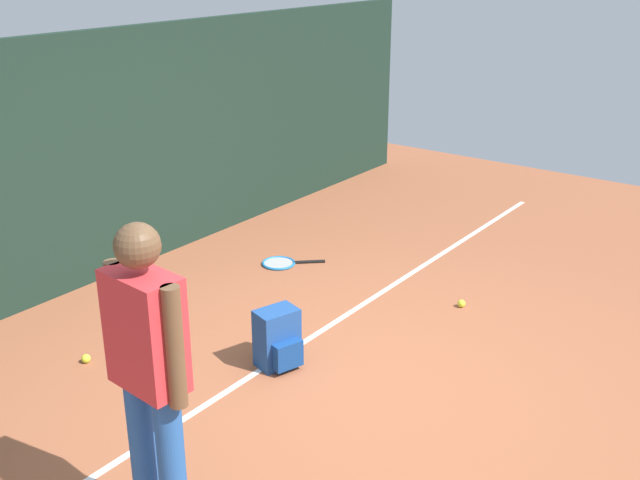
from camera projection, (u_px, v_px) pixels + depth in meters
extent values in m
plane|color=#9E5638|center=(366.00, 386.00, 5.30)|extent=(12.00, 12.00, 0.00)
cube|color=#192D23|center=(79.00, 164.00, 6.57)|extent=(10.00, 0.10, 2.21)
cube|color=white|center=(285.00, 354.00, 5.71)|extent=(9.00, 0.05, 0.00)
cylinder|color=#2659A5|center=(172.00, 466.00, 3.83)|extent=(0.14, 0.14, 0.85)
cylinder|color=#2659A5|center=(143.00, 447.00, 3.97)|extent=(0.14, 0.14, 0.85)
cube|color=red|center=(145.00, 331.00, 3.64)|extent=(0.25, 0.42, 0.60)
sphere|color=brown|center=(137.00, 246.00, 3.48)|extent=(0.22, 0.22, 0.22)
cylinder|color=brown|center=(175.00, 348.00, 3.50)|extent=(0.09, 0.09, 0.62)
cylinder|color=brown|center=(119.00, 319.00, 3.77)|extent=(0.09, 0.09, 0.62)
cylinder|color=black|center=(310.00, 262.00, 7.34)|extent=(0.23, 0.24, 0.03)
torus|color=#1E72BF|center=(279.00, 263.00, 7.31)|extent=(0.46, 0.46, 0.02)
cylinder|color=#B2B2B2|center=(279.00, 263.00, 7.31)|extent=(0.39, 0.39, 0.00)
cube|color=#1E478C|center=(277.00, 337.00, 5.50)|extent=(0.35, 0.28, 0.44)
cube|color=navy|center=(288.00, 355.00, 5.42)|extent=(0.23, 0.14, 0.20)
sphere|color=#CCE033|center=(461.00, 304.00, 6.44)|extent=(0.07, 0.07, 0.07)
sphere|color=#CCE033|center=(86.00, 359.00, 5.59)|extent=(0.07, 0.07, 0.07)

